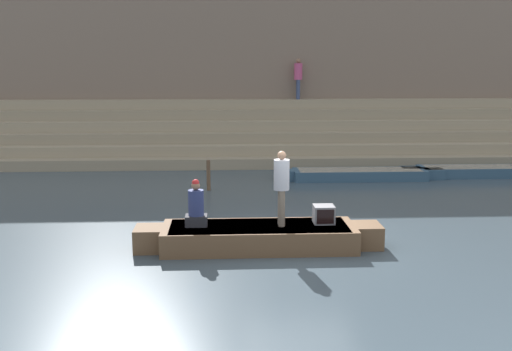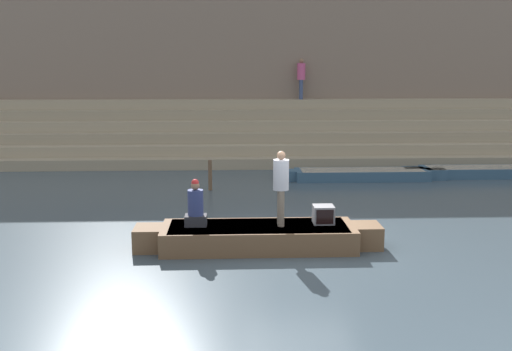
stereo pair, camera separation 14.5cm
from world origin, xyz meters
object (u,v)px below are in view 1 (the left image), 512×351
(tv_set, at_px, (324,214))
(person_on_steps, at_px, (298,76))
(rowboat_main, at_px, (259,236))
(mooring_post, at_px, (208,175))
(person_standing, at_px, (282,183))
(moored_boat_distant, at_px, (488,171))
(moored_boat_shore, at_px, (359,174))
(person_rowing, at_px, (196,207))

(tv_set, distance_m, person_on_steps, 13.66)
(tv_set, bearing_deg, rowboat_main, 179.48)
(mooring_post, bearing_deg, person_standing, -74.02)
(moored_boat_distant, height_order, person_on_steps, person_on_steps)
(tv_set, relative_size, moored_boat_shore, 0.08)
(person_rowing, height_order, moored_boat_distant, person_rowing)
(person_on_steps, bearing_deg, tv_set, 94.10)
(moored_boat_distant, relative_size, mooring_post, 6.52)
(person_rowing, height_order, tv_set, person_rowing)
(moored_boat_distant, height_order, mooring_post, mooring_post)
(mooring_post, bearing_deg, moored_boat_shore, 16.25)
(moored_boat_shore, xyz_separation_m, person_on_steps, (-1.50, 5.78, 3.28))
(person_standing, xyz_separation_m, moored_boat_shore, (3.49, 7.68, -1.27))
(moored_boat_shore, distance_m, person_on_steps, 6.81)
(person_on_steps, bearing_deg, person_rowing, 82.41)
(rowboat_main, xyz_separation_m, person_rowing, (-1.37, 0.09, 0.65))
(person_rowing, xyz_separation_m, tv_set, (2.84, 0.06, -0.21))
(person_standing, xyz_separation_m, moored_boat_distant, (8.27, 8.03, -1.27))
(person_standing, distance_m, mooring_post, 6.47)
(moored_boat_shore, height_order, mooring_post, mooring_post)
(tv_set, distance_m, mooring_post, 6.62)
(person_standing, bearing_deg, tv_set, 7.89)
(rowboat_main, bearing_deg, tv_set, 7.38)
(rowboat_main, relative_size, tv_set, 11.84)
(moored_boat_shore, bearing_deg, person_rowing, -129.33)
(person_standing, xyz_separation_m, person_rowing, (-1.87, 0.06, -0.54))
(rowboat_main, distance_m, person_standing, 1.29)
(person_standing, height_order, tv_set, person_standing)
(person_rowing, distance_m, person_on_steps, 14.17)
(person_standing, height_order, moored_boat_distant, person_standing)
(rowboat_main, bearing_deg, person_rowing, 177.82)
(person_standing, relative_size, mooring_post, 1.69)
(moored_boat_shore, bearing_deg, tv_set, -112.65)
(tv_set, bearing_deg, person_standing, -179.37)
(person_rowing, distance_m, moored_boat_distant, 12.92)
(person_rowing, bearing_deg, rowboat_main, 11.11)
(rowboat_main, height_order, tv_set, tv_set)
(person_rowing, distance_m, moored_boat_shore, 9.34)
(person_standing, bearing_deg, moored_boat_shore, 66.52)
(rowboat_main, relative_size, person_on_steps, 3.10)
(mooring_post, bearing_deg, rowboat_main, -78.44)
(moored_boat_shore, height_order, moored_boat_distant, same)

